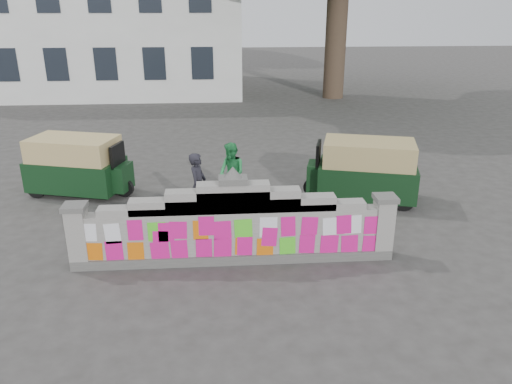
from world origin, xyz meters
TOP-DOWN VIEW (x-y plane):
  - ground at (0.00, 0.00)m, footprint 100.00×100.00m
  - parapet_wall at (-0.00, -0.01)m, footprint 6.48×0.44m
  - building at (-7.00, 21.98)m, footprint 16.00×10.00m
  - cyclist_bike at (-0.75, 1.66)m, footprint 1.83×1.03m
  - cyclist_rider at (-0.75, 1.66)m, footprint 0.50×0.64m
  - pedestrian at (0.05, 3.19)m, footprint 0.91×0.97m
  - rickshaw_left at (-4.06, 4.14)m, footprint 2.91×1.92m
  - rickshaw_right at (3.51, 3.11)m, footprint 2.98×1.95m

SIDE VIEW (x-z plane):
  - ground at x=0.00m, z-range 0.00..0.00m
  - cyclist_bike at x=-0.75m, z-range 0.00..0.91m
  - parapet_wall at x=0.00m, z-range -0.26..1.75m
  - cyclist_rider at x=-0.75m, z-range 0.00..1.55m
  - pedestrian at x=0.05m, z-range 0.00..1.58m
  - rickshaw_left at x=-4.06m, z-range 0.03..1.59m
  - rickshaw_right at x=3.51m, z-range 0.03..1.63m
  - building at x=-7.00m, z-range -0.44..8.46m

